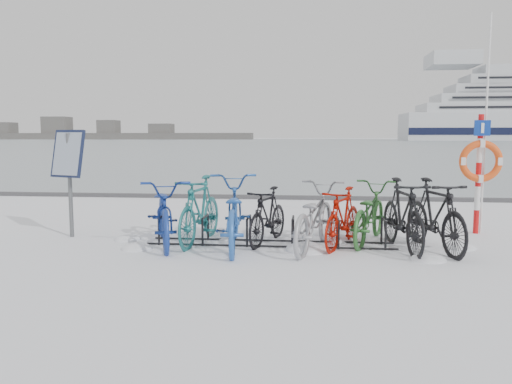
% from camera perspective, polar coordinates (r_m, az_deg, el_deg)
% --- Properties ---
extents(ground, '(900.00, 900.00, 0.00)m').
position_cam_1_polar(ground, '(8.17, 1.68, -6.01)').
color(ground, white).
rests_on(ground, ground).
extents(ice_sheet, '(400.00, 298.00, 0.02)m').
position_cam_1_polar(ice_sheet, '(162.97, 5.89, 5.75)').
color(ice_sheet, '#939FA6').
rests_on(ice_sheet, ground).
extents(quay_edge, '(400.00, 0.25, 0.10)m').
position_cam_1_polar(quay_edge, '(13.98, 3.54, -0.62)').
color(quay_edge, '#3F3F42').
rests_on(quay_edge, ground).
extents(bike_rack, '(4.00, 0.48, 0.46)m').
position_cam_1_polar(bike_rack, '(8.14, 1.68, -4.77)').
color(bike_rack, black).
rests_on(bike_rack, ground).
extents(info_board, '(0.66, 0.42, 1.87)m').
position_cam_1_polar(info_board, '(9.18, -20.67, 3.42)').
color(info_board, '#595B5E').
rests_on(info_board, ground).
extents(lifebuoy_station, '(0.75, 0.22, 3.90)m').
position_cam_1_polar(lifebuoy_station, '(9.72, 24.28, 3.20)').
color(lifebuoy_station, red).
rests_on(lifebuoy_station, ground).
extents(shoreline, '(180.00, 12.00, 9.50)m').
position_cam_1_polar(shoreline, '(294.69, -18.63, 6.27)').
color(shoreline, '#484848').
rests_on(shoreline, ground).
extents(bike_0, '(1.41, 2.26, 1.12)m').
position_cam_1_polar(bike_0, '(8.26, -10.42, -2.03)').
color(bike_0, navy).
rests_on(bike_0, ground).
extents(bike_1, '(0.77, 1.95, 1.14)m').
position_cam_1_polar(bike_1, '(8.29, -6.42, -1.86)').
color(bike_1, '#1C6466').
rests_on(bike_1, ground).
extents(bike_2, '(1.05, 2.30, 1.17)m').
position_cam_1_polar(bike_2, '(7.89, -2.71, -2.15)').
color(bike_2, '#2456AB').
rests_on(bike_2, ground).
extents(bike_3, '(0.88, 1.65, 0.95)m').
position_cam_1_polar(bike_3, '(8.25, 1.37, -2.52)').
color(bike_3, black).
rests_on(bike_3, ground).
extents(bike_4, '(1.24, 2.16, 1.07)m').
position_cam_1_polar(bike_4, '(7.85, 6.62, -2.59)').
color(bike_4, gray).
rests_on(bike_4, ground).
extents(bike_5, '(1.04, 1.68, 0.98)m').
position_cam_1_polar(bike_5, '(8.09, 9.92, -2.70)').
color(bike_5, '#9A0F03').
rests_on(bike_5, ground).
extents(bike_6, '(1.30, 2.09, 1.04)m').
position_cam_1_polar(bike_6, '(8.52, 12.78, -2.12)').
color(bike_6, '#2A6229').
rests_on(bike_6, ground).
extents(bike_7, '(0.80, 1.96, 1.14)m').
position_cam_1_polar(bike_7, '(8.04, 16.40, -2.33)').
color(bike_7, black).
rests_on(bike_7, ground).
extents(bike_8, '(0.98, 1.98, 1.14)m').
position_cam_1_polar(bike_8, '(8.19, 19.77, -2.30)').
color(bike_8, black).
rests_on(bike_8, ground).
extents(snow_drifts, '(5.92, 2.09, 0.24)m').
position_cam_1_polar(snow_drifts, '(8.03, 5.14, -6.26)').
color(snow_drifts, white).
rests_on(snow_drifts, ground).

